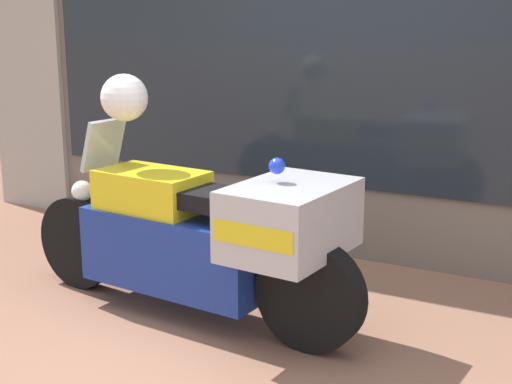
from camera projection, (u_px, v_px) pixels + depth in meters
name	position (u px, v px, depth m)	size (l,w,h in m)	color
ground_plane	(208.00, 348.00, 3.93)	(60.00, 60.00, 0.00)	#8E604C
shop_building	(300.00, 6.00, 5.38)	(6.96, 0.55, 3.70)	#6B6056
window_display	(388.00, 193.00, 5.39)	(5.68, 0.30, 2.03)	slate
paramedic_motorcycle	(207.00, 235.00, 4.16)	(2.38, 0.79, 1.16)	black
white_helmet	(124.00, 98.00, 4.30)	(0.29, 0.29, 0.29)	white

